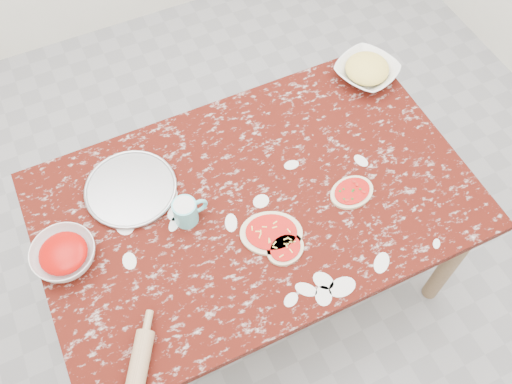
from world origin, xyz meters
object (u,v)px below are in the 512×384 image
object	(u,v)px
cheese_bowl	(366,72)
rolling_pin	(136,380)
worktable	(256,210)
flour_mug	(186,211)
sauce_bowl	(64,255)
pizza_tray	(131,189)

from	to	relation	value
cheese_bowl	rolling_pin	bearing A→B (deg)	-148.53
worktable	cheese_bowl	world-z (taller)	cheese_bowl
flour_mug	sauce_bowl	bearing A→B (deg)	176.36
worktable	rolling_pin	xyz separation A→B (m)	(-0.61, -0.44, 0.11)
worktable	flour_mug	xyz separation A→B (m)	(-0.26, 0.03, 0.14)
rolling_pin	sauce_bowl	bearing A→B (deg)	99.94
pizza_tray	sauce_bowl	size ratio (longest dim) A/B	1.51
pizza_tray	cheese_bowl	xyz separation A→B (m)	(1.09, 0.12, 0.02)
worktable	sauce_bowl	size ratio (longest dim) A/B	7.19
pizza_tray	rolling_pin	world-z (taller)	rolling_pin
flour_mug	cheese_bowl	bearing A→B (deg)	18.84
sauce_bowl	rolling_pin	size ratio (longest dim) A/B	0.74
cheese_bowl	flour_mug	distance (m)	1.00
sauce_bowl	cheese_bowl	xyz separation A→B (m)	(1.38, 0.29, -0.00)
sauce_bowl	cheese_bowl	size ratio (longest dim) A/B	0.90
cheese_bowl	flour_mug	size ratio (longest dim) A/B	1.89
sauce_bowl	cheese_bowl	world-z (taller)	sauce_bowl
worktable	sauce_bowl	xyz separation A→B (m)	(-0.70, 0.06, 0.12)
pizza_tray	flour_mug	size ratio (longest dim) A/B	2.57
sauce_bowl	flour_mug	bearing A→B (deg)	-3.64
worktable	cheese_bowl	distance (m)	0.78
pizza_tray	sauce_bowl	bearing A→B (deg)	-149.04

